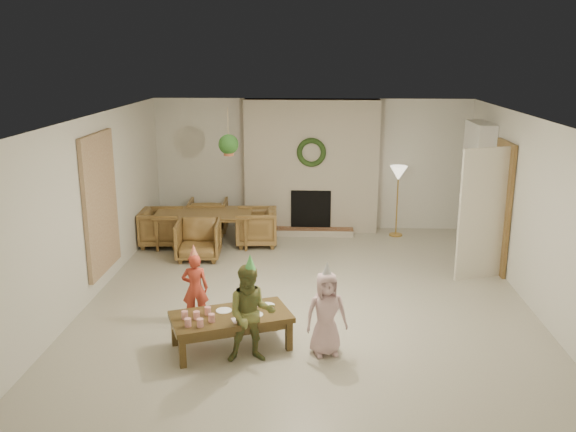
# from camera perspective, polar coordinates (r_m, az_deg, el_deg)

# --- Properties ---
(floor) EXTENTS (7.00, 7.00, 0.00)m
(floor) POSITION_cam_1_polar(r_m,az_deg,el_deg) (8.70, 1.86, -7.40)
(floor) COLOR #B7B29E
(floor) RESTS_ON ground
(ceiling) EXTENTS (7.00, 7.00, 0.00)m
(ceiling) POSITION_cam_1_polar(r_m,az_deg,el_deg) (8.09, 2.01, 9.20)
(ceiling) COLOR white
(ceiling) RESTS_ON wall_back
(wall_back) EXTENTS (7.00, 0.00, 7.00)m
(wall_back) POSITION_cam_1_polar(r_m,az_deg,el_deg) (11.73, 2.22, 4.86)
(wall_back) COLOR silver
(wall_back) RESTS_ON floor
(wall_front) EXTENTS (7.00, 0.00, 7.00)m
(wall_front) POSITION_cam_1_polar(r_m,az_deg,el_deg) (5.00, 1.26, -9.46)
(wall_front) COLOR silver
(wall_front) RESTS_ON floor
(wall_left) EXTENTS (0.00, 7.00, 7.00)m
(wall_left) POSITION_cam_1_polar(r_m,az_deg,el_deg) (8.87, -17.83, 0.80)
(wall_left) COLOR silver
(wall_left) RESTS_ON floor
(wall_right) EXTENTS (0.00, 7.00, 7.00)m
(wall_right) POSITION_cam_1_polar(r_m,az_deg,el_deg) (8.79, 21.88, 0.31)
(wall_right) COLOR silver
(wall_right) RESTS_ON floor
(fireplace_mass) EXTENTS (2.50, 0.40, 2.50)m
(fireplace_mass) POSITION_cam_1_polar(r_m,az_deg,el_deg) (11.53, 2.20, 4.68)
(fireplace_mass) COLOR #591817
(fireplace_mass) RESTS_ON floor
(fireplace_hearth) EXTENTS (1.60, 0.30, 0.12)m
(fireplace_hearth) POSITION_cam_1_polar(r_m,az_deg,el_deg) (11.47, 2.12, -1.49)
(fireplace_hearth) COLOR brown
(fireplace_hearth) RESTS_ON floor
(fireplace_firebox) EXTENTS (0.75, 0.12, 0.75)m
(fireplace_firebox) POSITION_cam_1_polar(r_m,az_deg,el_deg) (11.53, 2.15, 0.60)
(fireplace_firebox) COLOR black
(fireplace_firebox) RESTS_ON floor
(fireplace_wreath) EXTENTS (0.54, 0.10, 0.54)m
(fireplace_wreath) POSITION_cam_1_polar(r_m,az_deg,el_deg) (11.26, 2.21, 5.97)
(fireplace_wreath) COLOR #1E3815
(fireplace_wreath) RESTS_ON fireplace_mass
(floor_lamp_base) EXTENTS (0.25, 0.25, 0.03)m
(floor_lamp_base) POSITION_cam_1_polar(r_m,az_deg,el_deg) (11.63, 10.05, -1.73)
(floor_lamp_base) COLOR gold
(floor_lamp_base) RESTS_ON floor
(floor_lamp_post) EXTENTS (0.03, 0.03, 1.19)m
(floor_lamp_post) POSITION_cam_1_polar(r_m,az_deg,el_deg) (11.47, 10.19, 1.16)
(floor_lamp_post) COLOR gold
(floor_lamp_post) RESTS_ON floor
(floor_lamp_shade) EXTENTS (0.32, 0.32, 0.26)m
(floor_lamp_shade) POSITION_cam_1_polar(r_m,az_deg,el_deg) (11.35, 10.32, 3.97)
(floor_lamp_shade) COLOR beige
(floor_lamp_shade) RESTS_ON floor_lamp_post
(bookshelf_carcass) EXTENTS (0.30, 1.00, 2.20)m
(bookshelf_carcass) POSITION_cam_1_polar(r_m,az_deg,el_deg) (10.93, 17.21, 2.63)
(bookshelf_carcass) COLOR white
(bookshelf_carcass) RESTS_ON floor
(bookshelf_shelf_a) EXTENTS (0.30, 0.92, 0.03)m
(bookshelf_shelf_a) POSITION_cam_1_polar(r_m,az_deg,el_deg) (11.07, 16.85, -0.66)
(bookshelf_shelf_a) COLOR white
(bookshelf_shelf_a) RESTS_ON bookshelf_carcass
(bookshelf_shelf_b) EXTENTS (0.30, 0.92, 0.03)m
(bookshelf_shelf_b) POSITION_cam_1_polar(r_m,az_deg,el_deg) (10.97, 17.01, 1.35)
(bookshelf_shelf_b) COLOR white
(bookshelf_shelf_b) RESTS_ON bookshelf_carcass
(bookshelf_shelf_c) EXTENTS (0.30, 0.92, 0.03)m
(bookshelf_shelf_c) POSITION_cam_1_polar(r_m,az_deg,el_deg) (10.89, 17.17, 3.40)
(bookshelf_shelf_c) COLOR white
(bookshelf_shelf_c) RESTS_ON bookshelf_carcass
(bookshelf_shelf_d) EXTENTS (0.30, 0.92, 0.03)m
(bookshelf_shelf_d) POSITION_cam_1_polar(r_m,az_deg,el_deg) (10.82, 17.33, 5.47)
(bookshelf_shelf_d) COLOR white
(bookshelf_shelf_d) RESTS_ON bookshelf_carcass
(books_row_lower) EXTENTS (0.20, 0.40, 0.24)m
(books_row_lower) POSITION_cam_1_polar(r_m,az_deg,el_deg) (10.89, 16.99, -0.16)
(books_row_lower) COLOR #AC1F24
(books_row_lower) RESTS_ON bookshelf_shelf_a
(books_row_mid) EXTENTS (0.20, 0.44, 0.24)m
(books_row_mid) POSITION_cam_1_polar(r_m,az_deg,el_deg) (10.99, 16.90, 2.13)
(books_row_mid) COLOR #25578B
(books_row_mid) RESTS_ON bookshelf_shelf_b
(books_row_upper) EXTENTS (0.20, 0.36, 0.22)m
(books_row_upper) POSITION_cam_1_polar(r_m,az_deg,el_deg) (10.77, 17.25, 3.97)
(books_row_upper) COLOR gold
(books_row_upper) RESTS_ON bookshelf_shelf_c
(door_frame) EXTENTS (0.05, 0.86, 2.04)m
(door_frame) POSITION_cam_1_polar(r_m,az_deg,el_deg) (9.94, 19.36, 0.79)
(door_frame) COLOR brown
(door_frame) RESTS_ON floor
(door_leaf) EXTENTS (0.77, 0.32, 2.00)m
(door_leaf) POSITION_cam_1_polar(r_m,az_deg,el_deg) (9.49, 17.78, 0.14)
(door_leaf) COLOR beige
(door_leaf) RESTS_ON floor
(curtain_panel) EXTENTS (0.06, 1.20, 2.00)m
(curtain_panel) POSITION_cam_1_polar(r_m,az_deg,el_deg) (9.04, -17.16, 1.11)
(curtain_panel) COLOR tan
(curtain_panel) RESTS_ON wall_left
(dining_table) EXTENTS (1.76, 1.06, 0.60)m
(dining_table) POSITION_cam_1_polar(r_m,az_deg,el_deg) (10.90, -7.89, -1.21)
(dining_table) COLOR brown
(dining_table) RESTS_ON floor
(dining_chair_near) EXTENTS (0.75, 0.77, 0.66)m
(dining_chair_near) POSITION_cam_1_polar(r_m,az_deg,el_deg) (10.18, -8.38, -2.22)
(dining_chair_near) COLOR brown
(dining_chair_near) RESTS_ON floor
(dining_chair_far) EXTENTS (0.75, 0.77, 0.66)m
(dining_chair_far) POSITION_cam_1_polar(r_m,az_deg,el_deg) (11.60, -7.48, -0.03)
(dining_chair_far) COLOR brown
(dining_chair_far) RESTS_ON floor
(dining_chair_left) EXTENTS (0.77, 0.75, 0.66)m
(dining_chair_left) POSITION_cam_1_polar(r_m,az_deg,el_deg) (11.01, -11.75, -1.06)
(dining_chair_left) COLOR brown
(dining_chair_left) RESTS_ON floor
(dining_chair_right) EXTENTS (0.77, 0.75, 0.66)m
(dining_chair_right) POSITION_cam_1_polar(r_m,az_deg,el_deg) (10.82, -2.99, -1.04)
(dining_chair_right) COLOR brown
(dining_chair_right) RESTS_ON floor
(hanging_plant_cord) EXTENTS (0.01, 0.01, 0.70)m
(hanging_plant_cord) POSITION_cam_1_polar(r_m,az_deg,el_deg) (9.72, -5.63, 8.04)
(hanging_plant_cord) COLOR tan
(hanging_plant_cord) RESTS_ON ceiling
(hanging_plant_pot) EXTENTS (0.16, 0.16, 0.12)m
(hanging_plant_pot) POSITION_cam_1_polar(r_m,az_deg,el_deg) (9.77, -5.58, 6.01)
(hanging_plant_pot) COLOR #9C5032
(hanging_plant_pot) RESTS_ON hanging_plant_cord
(hanging_plant_foliage) EXTENTS (0.32, 0.32, 0.32)m
(hanging_plant_foliage) POSITION_cam_1_polar(r_m,az_deg,el_deg) (9.75, -5.60, 6.70)
(hanging_plant_foliage) COLOR #1D4818
(hanging_plant_foliage) RESTS_ON hanging_plant_pot
(coffee_table_top) EXTENTS (1.51, 1.13, 0.06)m
(coffee_table_top) POSITION_cam_1_polar(r_m,az_deg,el_deg) (7.12, -5.38, -9.40)
(coffee_table_top) COLOR #4F3B1A
(coffee_table_top) RESTS_ON floor
(coffee_table_apron) EXTENTS (1.37, 1.00, 0.08)m
(coffee_table_apron) POSITION_cam_1_polar(r_m,az_deg,el_deg) (7.15, -5.36, -9.93)
(coffee_table_apron) COLOR #4F3B1A
(coffee_table_apron) RESTS_ON floor
(coffee_leg_fl) EXTENTS (0.09, 0.09, 0.35)m
(coffee_leg_fl) POSITION_cam_1_polar(r_m,az_deg,el_deg) (6.86, -9.86, -12.47)
(coffee_leg_fl) COLOR #4F3B1A
(coffee_leg_fl) RESTS_ON floor
(coffee_leg_fr) EXTENTS (0.09, 0.09, 0.35)m
(coffee_leg_fr) POSITION_cam_1_polar(r_m,az_deg,el_deg) (7.12, 0.09, -11.16)
(coffee_leg_fr) COLOR #4F3B1A
(coffee_leg_fr) RESTS_ON floor
(coffee_leg_bl) EXTENTS (0.09, 0.09, 0.35)m
(coffee_leg_bl) POSITION_cam_1_polar(r_m,az_deg,el_deg) (7.35, -10.59, -10.56)
(coffee_leg_bl) COLOR #4F3B1A
(coffee_leg_bl) RESTS_ON floor
(coffee_leg_br) EXTENTS (0.09, 0.09, 0.35)m
(coffee_leg_br) POSITION_cam_1_polar(r_m,az_deg,el_deg) (7.60, -1.29, -9.42)
(coffee_leg_br) COLOR #4F3B1A
(coffee_leg_br) RESTS_ON floor
(cup_a) EXTENTS (0.09, 0.09, 0.09)m
(cup_a) POSITION_cam_1_polar(r_m,az_deg,el_deg) (6.86, -9.36, -9.82)
(cup_a) COLOR white
(cup_a) RESTS_ON coffee_table_top
(cup_b) EXTENTS (0.09, 0.09, 0.09)m
(cup_b) POSITION_cam_1_polar(r_m,az_deg,el_deg) (7.04, -9.66, -9.13)
(cup_b) COLOR white
(cup_b) RESTS_ON coffee_table_top
(cup_c) EXTENTS (0.09, 0.09, 0.09)m
(cup_c) POSITION_cam_1_polar(r_m,az_deg,el_deg) (6.83, -8.24, -9.88)
(cup_c) COLOR white
(cup_c) RESTS_ON coffee_table_top
(cup_d) EXTENTS (0.09, 0.09, 0.09)m
(cup_d) POSITION_cam_1_polar(r_m,az_deg,el_deg) (7.02, -8.57, -9.19)
(cup_d) COLOR white
(cup_d) RESTS_ON coffee_table_top
(cup_e) EXTENTS (0.09, 0.09, 0.09)m
(cup_e) POSITION_cam_1_polar(r_m,az_deg,el_deg) (6.93, -7.17, -9.46)
(cup_e) COLOR white
(cup_e) RESTS_ON coffee_table_top
(cup_f) EXTENTS (0.09, 0.09, 0.09)m
(cup_f) POSITION_cam_1_polar(r_m,az_deg,el_deg) (7.11, -7.53, -8.79)
(cup_f) COLOR white
(cup_f) RESTS_ON coffee_table_top
(plate_a) EXTENTS (0.24, 0.24, 0.01)m
(plate_a) POSITION_cam_1_polar(r_m,az_deg,el_deg) (7.21, -6.03, -8.80)
(plate_a) COLOR white
(plate_a) RESTS_ON coffee_table_top
(plate_b) EXTENTS (0.24, 0.24, 0.01)m
(plate_b) POSITION_cam_1_polar(r_m,az_deg,el_deg) (7.07, -3.11, -9.21)
(plate_b) COLOR white
(plate_b) RESTS_ON coffee_table_top
(plate_c) EXTENTS (0.24, 0.24, 0.01)m
(plate_c) POSITION_cam_1_polar(r_m,az_deg,el_deg) (7.31, -1.98, -8.36)
(plate_c) COLOR white
(plate_c) RESTS_ON coffee_table_top
(food_scoop) EXTENTS (0.09, 0.09, 0.07)m
(food_scoop) POSITION_cam_1_polar(r_m,az_deg,el_deg) (7.06, -3.12, -8.91)
(food_scoop) COLOR tan
(food_scoop) RESTS_ON plate_b
(napkin_left) EXTENTS (0.20, 0.20, 0.01)m
(napkin_left) POSITION_cam_1_polar(r_m,az_deg,el_deg) (6.95, -4.59, -9.70)
(napkin_left) COLOR #F0B1B9
(napkin_left) RESTS_ON coffee_table_top
(napkin_right) EXTENTS (0.20, 0.20, 0.01)m
(napkin_right) POSITION_cam_1_polar(r_m,az_deg,el_deg) (7.36, -2.96, -8.23)
(napkin_right) COLOR #F0B1B9
(napkin_right) RESTS_ON coffee_table_top
(child_red) EXTENTS (0.36, 0.25, 0.91)m
(child_red) POSITION_cam_1_polar(r_m,az_deg,el_deg) (7.79, -8.69, -6.72)
(child_red) COLOR #B93A27
(child_red) RESTS_ON floor
(party_hat_red) EXTENTS (0.15, 0.15, 0.17)m
(party_hat_red) POSITION_cam_1_polar(r_m,az_deg,el_deg) (7.62, -8.84, -3.26)
(party_hat_red) COLOR gold
(party_hat_red) RESTS_ON child_red
(child_plaid) EXTENTS (0.60, 0.50, 1.12)m
(child_plaid) POSITION_cam_1_polar(r_m,az_deg,el_deg) (6.75, -3.49, -9.16)
(child_plaid) COLOR olive
(child_plaid) RESTS_ON floor
(party_hat_plaid) EXTENTS (0.16, 0.16, 0.18)m
(party_hat_plaid) POSITION_cam_1_polar(r_m,az_deg,el_deg) (6.52, -3.57, -4.35)
(party_hat_plaid) COLOR #55C75B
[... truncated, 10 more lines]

